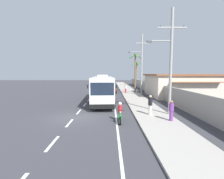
{
  "coord_description": "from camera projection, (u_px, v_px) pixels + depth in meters",
  "views": [
    {
      "loc": [
        3.15,
        -13.91,
        3.75
      ],
      "look_at": [
        3.29,
        7.12,
        1.7
      ],
      "focal_mm": 26.39,
      "sensor_mm": 36.0,
      "label": 1
    }
  ],
  "objects": [
    {
      "name": "lane_markings",
      "position": [
        105.0,
        95.0,
        29.04
      ],
      "size": [
        3.74,
        71.58,
        0.01
      ],
      "color": "white",
      "rests_on": "ground"
    },
    {
      "name": "boundary_wall",
      "position": [
        154.0,
        89.0,
        28.09
      ],
      "size": [
        0.24,
        60.0,
        2.09
      ],
      "primitive_type": "cube",
      "color": "#9E998E",
      "rests_on": "ground"
    },
    {
      "name": "utility_pole_mid",
      "position": [
        141.0,
        64.0,
        27.58
      ],
      "size": [
        3.34,
        0.24,
        10.25
      ],
      "color": "#9E9E99",
      "rests_on": "ground"
    },
    {
      "name": "pedestrian_near_kerb",
      "position": [
        150.0,
        105.0,
        14.37
      ],
      "size": [
        0.36,
        0.36,
        1.73
      ],
      "rotation": [
        0.0,
        0.0,
        5.33
      ],
      "color": "beige",
      "rests_on": "sidewalk_kerb"
    },
    {
      "name": "pedestrian_midwalk",
      "position": [
        171.0,
        110.0,
        12.53
      ],
      "size": [
        0.36,
        0.36,
        1.58
      ],
      "rotation": [
        0.0,
        0.0,
        5.98
      ],
      "color": "#75388E",
      "rests_on": "sidewalk_kerb"
    },
    {
      "name": "palm_nearest",
      "position": [
        136.0,
        68.0,
        50.01
      ],
      "size": [
        3.62,
        3.63,
        7.42
      ],
      "color": "brown",
      "rests_on": "ground"
    },
    {
      "name": "motorcycle_trailing",
      "position": [
        116.0,
        90.0,
        31.25
      ],
      "size": [
        0.56,
        1.96,
        1.61
      ],
      "color": "black",
      "rests_on": "ground"
    },
    {
      "name": "utility_pole_nearest",
      "position": [
        170.0,
        60.0,
        14.26
      ],
      "size": [
        3.4,
        0.24,
        9.3
      ],
      "color": "#9E9E99",
      "rests_on": "ground"
    },
    {
      "name": "coach_bus_foreground",
      "position": [
        103.0,
        88.0,
        21.13
      ],
      "size": [
        3.21,
        11.22,
        3.58
      ],
      "color": "silver",
      "rests_on": "ground"
    },
    {
      "name": "sidewalk_kerb",
      "position": [
        136.0,
        99.0,
        24.18
      ],
      "size": [
        3.2,
        90.0,
        0.14
      ],
      "primitive_type": "cube",
      "color": "#A8A399",
      "rests_on": "ground"
    },
    {
      "name": "motorcycle_beside_bus",
      "position": [
        120.0,
        114.0,
        12.72
      ],
      "size": [
        0.56,
        1.96,
        1.54
      ],
      "color": "black",
      "rests_on": "ground"
    },
    {
      "name": "ground_plane",
      "position": [
        74.0,
        117.0,
        14.18
      ],
      "size": [
        160.0,
        160.0,
        0.0
      ],
      "primitive_type": "plane",
      "color": "#3A3A3F"
    },
    {
      "name": "roadside_building",
      "position": [
        181.0,
        85.0,
        27.09
      ],
      "size": [
        10.66,
        9.99,
        3.67
      ],
      "color": "beige",
      "rests_on": "ground"
    },
    {
      "name": "pedestrian_far_walk",
      "position": [
        126.0,
        88.0,
        30.83
      ],
      "size": [
        0.36,
        0.36,
        1.68
      ],
      "rotation": [
        0.0,
        0.0,
        5.52
      ],
      "color": "red",
      "rests_on": "sidewalk_kerb"
    },
    {
      "name": "palm_second",
      "position": [
        135.0,
        65.0,
        31.61
      ],
      "size": [
        2.72,
        2.95,
        7.61
      ],
      "color": "brown",
      "rests_on": "ground"
    }
  ]
}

